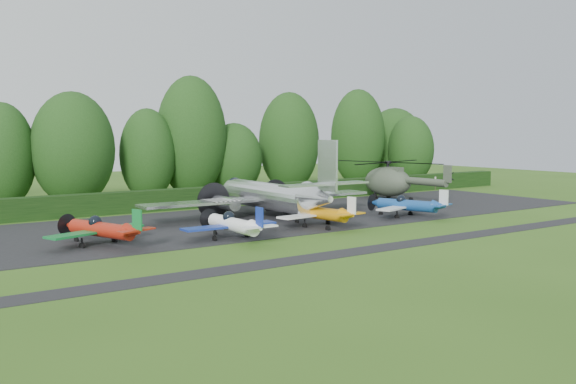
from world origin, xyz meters
TOP-DOWN VIEW (x-y plane):
  - ground at (0.00, 0.00)m, footprint 160.00×160.00m
  - apron at (0.00, 10.00)m, footprint 70.00×18.00m
  - taxiway_verge at (0.00, -6.00)m, footprint 70.00×2.00m
  - hedgerow at (0.00, 21.00)m, footprint 90.00×1.60m
  - transport_plane at (1.32, 9.99)m, footprint 22.67×17.38m
  - light_plane_red at (-15.34, 5.27)m, footprint 7.26×7.63m
  - light_plane_white at (-6.93, 2.27)m, footprint 7.15×7.51m
  - light_plane_orange at (1.88, 3.72)m, footprint 7.14×7.50m
  - light_plane_blue at (11.63, 3.58)m, footprint 7.06×7.42m
  - helicopter at (20.75, 15.46)m, footprint 13.30×15.57m
  - sign_board at (32.34, 20.50)m, footprint 3.04×0.11m
  - tree_0 at (9.12, 29.57)m, footprint 6.66×6.66m
  - tree_1 at (38.34, 29.18)m, footprint 6.69×6.69m
  - tree_2 at (3.71, 29.97)m, footprint 8.02×8.02m
  - tree_3 at (-1.78, 29.63)m, footprint 6.06×6.06m
  - tree_6 at (17.17, 29.64)m, footprint 7.64×7.64m
  - tree_7 at (-9.91, 29.34)m, footprint 8.36×8.36m
  - tree_8 at (-16.27, 31.14)m, footprint 6.27×6.27m
  - tree_9 at (30.51, 31.82)m, footprint 7.57×7.57m
  - tree_10 at (39.32, 33.53)m, footprint 8.96×8.96m

SIDE VIEW (x-z plane):
  - ground at x=0.00m, z-range 0.00..0.00m
  - hedgerow at x=0.00m, z-range -1.00..1.00m
  - taxiway_verge at x=0.00m, z-range 0.00..0.00m
  - apron at x=0.00m, z-range 0.00..0.01m
  - light_plane_blue at x=11.63m, z-range -0.23..2.49m
  - light_plane_orange at x=1.88m, z-range -0.23..2.51m
  - light_plane_white at x=-6.93m, z-range -0.23..2.52m
  - sign_board at x=32.34m, z-range 0.30..2.01m
  - light_plane_red at x=-15.34m, z-range -0.23..2.56m
  - transport_plane at x=1.32m, z-range -1.61..5.66m
  - helicopter at x=20.75m, z-range 0.16..4.44m
  - tree_0 at x=9.12m, z-range -0.01..8.58m
  - tree_1 at x=38.34m, z-range -0.01..9.75m
  - tree_3 at x=-1.78m, z-range -0.01..10.11m
  - tree_8 at x=-16.27m, z-range -0.01..10.49m
  - tree_10 at x=39.32m, z-range -0.01..11.03m
  - tree_7 at x=-9.91m, z-range -0.01..11.65m
  - tree_6 at x=17.17m, z-range -0.01..12.48m
  - tree_9 at x=30.51m, z-range -0.01..13.43m
  - tree_2 at x=3.71m, z-range -0.01..13.91m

